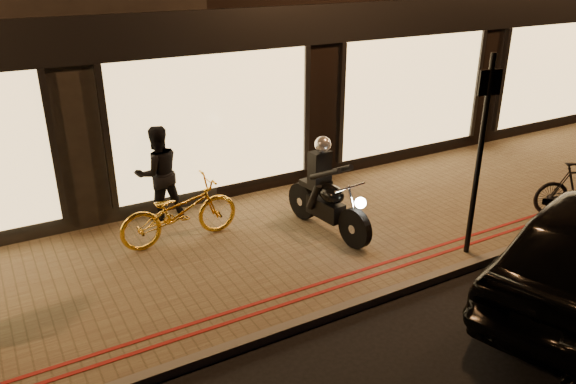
% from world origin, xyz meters
% --- Properties ---
extents(ground, '(90.00, 90.00, 0.00)m').
position_xyz_m(ground, '(0.00, 0.00, 0.00)').
color(ground, black).
rests_on(ground, ground).
extents(sidewalk, '(50.00, 4.00, 0.12)m').
position_xyz_m(sidewalk, '(0.00, 2.00, 0.06)').
color(sidewalk, brown).
rests_on(sidewalk, ground).
extents(kerb_stone, '(50.00, 0.14, 0.12)m').
position_xyz_m(kerb_stone, '(0.00, 0.05, 0.06)').
color(kerb_stone, '#59544C').
rests_on(kerb_stone, ground).
extents(red_kerb_lines, '(50.00, 0.26, 0.01)m').
position_xyz_m(red_kerb_lines, '(0.00, 0.55, 0.12)').
color(red_kerb_lines, maroon).
rests_on(red_kerb_lines, sidewalk).
extents(motorcycle, '(0.63, 1.94, 1.59)m').
position_xyz_m(motorcycle, '(1.06, 1.97, 0.73)').
color(motorcycle, black).
rests_on(motorcycle, sidewalk).
extents(sign_post, '(0.35, 0.09, 3.00)m').
position_xyz_m(sign_post, '(2.56, 0.31, 1.80)').
color(sign_post, black).
rests_on(sign_post, sidewalk).
extents(bicycle_gold, '(1.91, 0.70, 1.00)m').
position_xyz_m(bicycle_gold, '(-1.11, 2.82, 0.62)').
color(bicycle_gold, gold).
rests_on(bicycle_gold, sidewalk).
extents(person_dark, '(0.82, 0.66, 1.63)m').
position_xyz_m(person_dark, '(-1.11, 3.80, 0.94)').
color(person_dark, black).
rests_on(person_dark, sidewalk).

